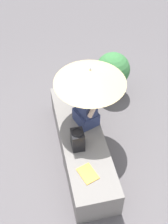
# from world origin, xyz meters

# --- Properties ---
(ground_plane) EXTENTS (14.00, 14.00, 0.00)m
(ground_plane) POSITION_xyz_m (0.00, 0.00, 0.00)
(ground_plane) COLOR #605B5E
(stone_bench) EXTENTS (2.19, 0.62, 0.48)m
(stone_bench) POSITION_xyz_m (0.00, 0.00, 0.24)
(stone_bench) COLOR gray
(stone_bench) RESTS_ON ground
(person_seated) EXTENTS (0.51, 0.38, 0.90)m
(person_seated) POSITION_xyz_m (-0.24, 0.11, 0.87)
(person_seated) COLOR navy
(person_seated) RESTS_ON stone_bench
(parasol) EXTENTS (1.00, 1.00, 1.01)m
(parasol) POSITION_xyz_m (-0.27, 0.17, 1.35)
(parasol) COLOR #B7B7BC
(parasol) RESTS_ON stone_bench
(handbag_black) EXTENTS (0.21, 0.17, 0.33)m
(handbag_black) POSITION_xyz_m (0.19, -0.10, 0.64)
(handbag_black) COLOR black
(handbag_black) RESTS_ON stone_bench
(magazine) EXTENTS (0.33, 0.28, 0.01)m
(magazine) POSITION_xyz_m (0.66, -0.07, 0.49)
(magazine) COLOR gold
(magazine) RESTS_ON stone_bench
(planter_near) EXTENTS (0.61, 0.61, 0.87)m
(planter_near) POSITION_xyz_m (-1.26, 0.83, 0.46)
(planter_near) COLOR gray
(planter_near) RESTS_ON ground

